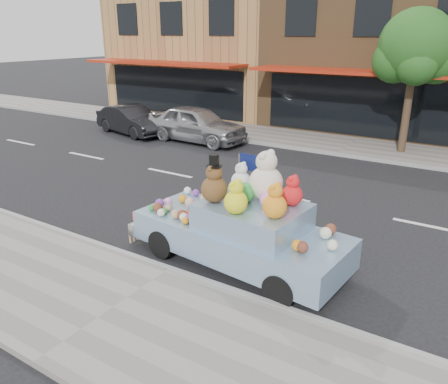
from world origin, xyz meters
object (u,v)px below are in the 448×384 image
Objects in this scene: car_dark at (131,120)px; street_tree at (416,53)px; car_silver at (196,124)px; art_car at (241,227)px.

street_tree is at bearing -62.67° from car_dark.
car_silver is 0.95× the size of art_car.
car_dark is (-11.17, -2.85, -3.06)m from street_tree.
street_tree is 1.13× the size of art_car.
street_tree is 11.92m from car_dark.
art_car is at bearing -95.75° from street_tree.
car_silver is (-7.82, -2.47, -2.94)m from street_tree.
street_tree reaches higher than car_dark.
street_tree is 1.18× the size of car_silver.
art_car is (10.11, -7.64, 0.17)m from car_dark.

